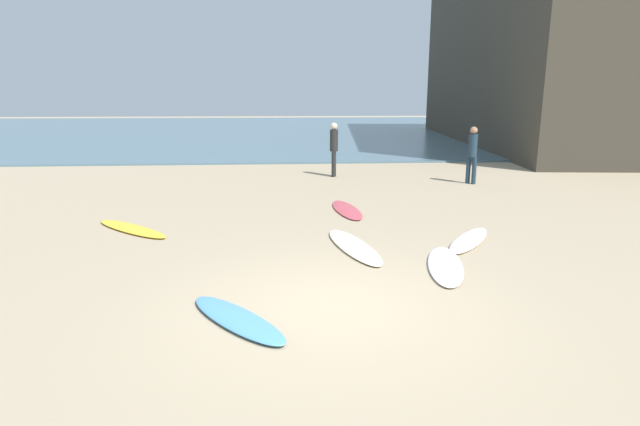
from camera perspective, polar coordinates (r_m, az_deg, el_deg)
ground_plane at (r=7.12m, az=1.58°, el=-10.33°), size 120.00×120.00×0.00m
ocean_water at (r=41.08m, az=-3.18°, el=9.27°), size 120.00×40.00×0.08m
surfboard_0 at (r=6.73m, az=-9.23°, el=-11.57°), size 1.58×1.82×0.09m
surfboard_1 at (r=8.87m, az=13.80°, el=-5.67°), size 1.06×2.18×0.07m
surfboard_2 at (r=12.70m, az=2.99°, el=0.38°), size 0.79×2.27×0.06m
surfboard_3 at (r=10.47m, az=16.29°, el=-2.87°), size 1.60×2.02×0.08m
surfboard_4 at (r=9.67m, az=3.79°, el=-3.71°), size 1.09×2.52×0.07m
surfboard_5 at (r=11.59m, az=-20.27°, el=-1.64°), size 2.06×1.95×0.08m
beachgoer_near at (r=17.87m, az=1.56°, el=7.44°), size 0.33×0.34×1.86m
beachgoer_mid at (r=17.09m, az=16.63°, el=6.54°), size 0.40×0.40×1.82m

